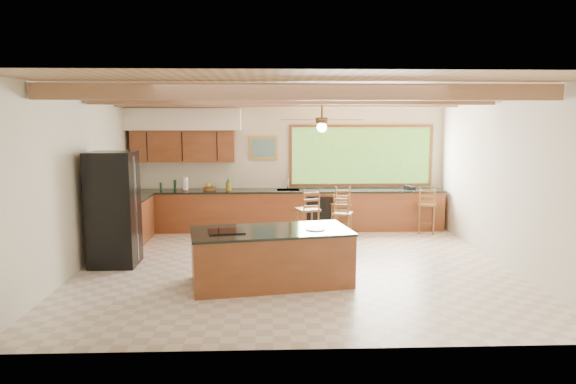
{
  "coord_description": "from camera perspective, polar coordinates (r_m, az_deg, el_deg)",
  "views": [
    {
      "loc": [
        -0.44,
        -8.56,
        2.49
      ],
      "look_at": [
        -0.08,
        0.8,
        1.17
      ],
      "focal_mm": 32.0,
      "sensor_mm": 36.0,
      "label": 1
    }
  ],
  "objects": [
    {
      "name": "refrigerator",
      "position": [
        9.25,
        -18.8,
        -1.81
      ],
      "size": [
        0.77,
        0.74,
        1.96
      ],
      "rotation": [
        0.0,
        0.0,
        0.0
      ],
      "color": "black",
      "rests_on": "ground"
    },
    {
      "name": "room_shell",
      "position": [
        9.22,
        -0.5,
        6.31
      ],
      "size": [
        7.27,
        6.54,
        3.02
      ],
      "color": "beige",
      "rests_on": "ground"
    },
    {
      "name": "bar_stool_a",
      "position": [
        11.21,
        5.89,
        -1.53
      ],
      "size": [
        0.44,
        0.44,
        1.07
      ],
      "rotation": [
        0.0,
        0.0,
        0.15
      ],
      "color": "brown",
      "rests_on": "ground"
    },
    {
      "name": "counter_run",
      "position": [
        11.27,
        -4.07,
        -2.35
      ],
      "size": [
        7.12,
        3.1,
        1.23
      ],
      "color": "brown",
      "rests_on": "ground"
    },
    {
      "name": "ground",
      "position": [
        8.92,
        0.74,
        -8.18
      ],
      "size": [
        7.2,
        7.2,
        0.0
      ],
      "primitive_type": "plane",
      "color": "beige",
      "rests_on": "ground"
    },
    {
      "name": "island",
      "position": [
        7.89,
        -1.92,
        -7.18
      ],
      "size": [
        2.55,
        1.52,
        0.85
      ],
      "rotation": [
        0.0,
        0.0,
        0.17
      ],
      "color": "brown",
      "rests_on": "ground"
    },
    {
      "name": "bar_stool_d",
      "position": [
        11.64,
        15.27,
        -1.46
      ],
      "size": [
        0.48,
        0.48,
        1.06
      ],
      "rotation": [
        0.0,
        0.0,
        -0.3
      ],
      "color": "brown",
      "rests_on": "ground"
    },
    {
      "name": "bar_stool_b",
      "position": [
        10.28,
        2.23,
        -2.09
      ],
      "size": [
        0.53,
        0.53,
        1.16
      ],
      "rotation": [
        0.0,
        0.0,
        0.34
      ],
      "color": "brown",
      "rests_on": "ground"
    },
    {
      "name": "bar_stool_c",
      "position": [
        10.38,
        6.13,
        -2.5
      ],
      "size": [
        0.47,
        0.47,
        1.01
      ],
      "rotation": [
        0.0,
        0.0,
        -0.35
      ],
      "color": "brown",
      "rests_on": "ground"
    }
  ]
}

